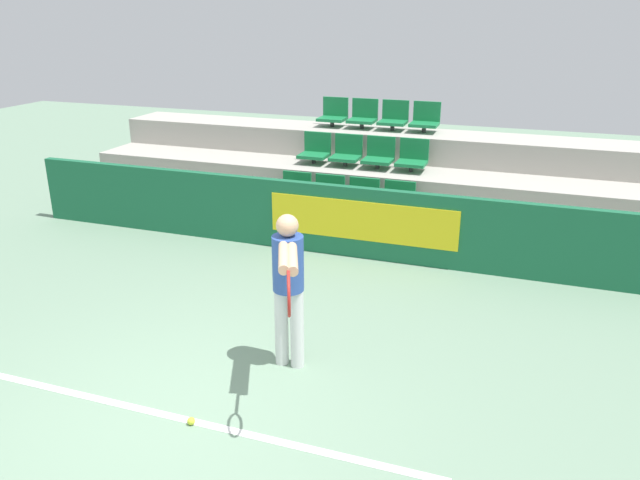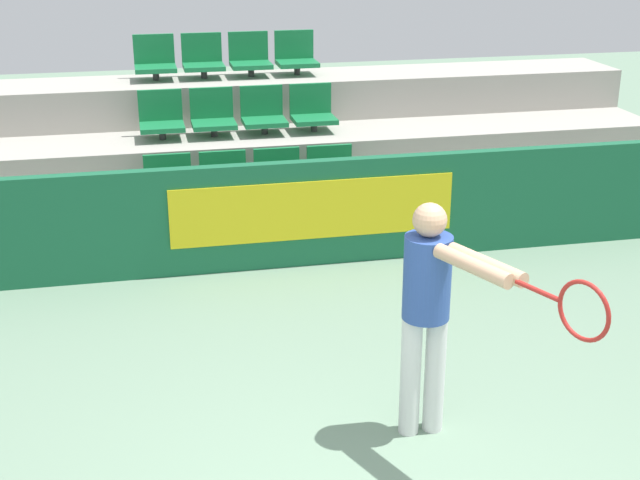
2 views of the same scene
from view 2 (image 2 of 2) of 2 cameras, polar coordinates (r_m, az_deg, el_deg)
The scene contains 17 objects.
barrier_wall at distance 8.16m, azimuth -3.64°, elevation 1.53°, with size 9.65×0.14×1.00m.
bleacher_tier_front at distance 8.77m, azimuth -4.20°, elevation 0.95°, with size 9.25×0.94×0.44m.
bleacher_tier_middle at distance 9.59m, azimuth -5.04°, elevation 4.06°, with size 9.25×0.94×0.89m.
bleacher_tier_back at distance 10.43m, azimuth -5.75°, elevation 6.67°, with size 9.25×0.94×1.33m.
stadium_chair_0 at distance 8.68m, azimuth -9.64°, elevation 3.43°, with size 0.45×0.42×0.48m.
stadium_chair_1 at distance 8.72m, azimuth -6.13°, elevation 3.68°, with size 0.45×0.42×0.48m.
stadium_chair_2 at distance 8.79m, azimuth -2.65°, elevation 3.92°, with size 0.45×0.42×0.48m.
stadium_chair_3 at distance 8.89m, azimuth 0.76°, elevation 4.13°, with size 0.45×0.42×0.48m.
stadium_chair_4 at distance 9.48m, azimuth -10.12°, elevation 7.64°, with size 0.45×0.42×0.48m.
stadium_chair_5 at distance 9.51m, azimuth -6.87°, elevation 7.86°, with size 0.45×0.42×0.48m.
stadium_chair_6 at distance 9.57m, azimuth -3.65°, elevation 8.05°, with size 0.45×0.42×0.48m.
stadium_chair_7 at distance 9.66m, azimuth -0.48°, elevation 8.21°, with size 0.45×0.42×0.48m.
stadium_chair_8 at distance 10.31m, azimuth -10.52°, elevation 11.18°, with size 0.45×0.42×0.48m.
stadium_chair_9 at distance 10.34m, azimuth -7.50°, elevation 11.37°, with size 0.45×0.42×0.48m.
stadium_chair_10 at distance 10.40m, azimuth -4.51°, elevation 11.53°, with size 0.45×0.42×0.48m.
stadium_chair_11 at distance 10.48m, azimuth -1.55°, elevation 11.66°, with size 0.45×0.42×0.48m.
tennis_player at distance 5.42m, azimuth 7.33°, elevation -3.93°, with size 0.67×1.37×1.54m.
Camera 2 is at (-1.10, -3.58, 3.19)m, focal length 50.00 mm.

